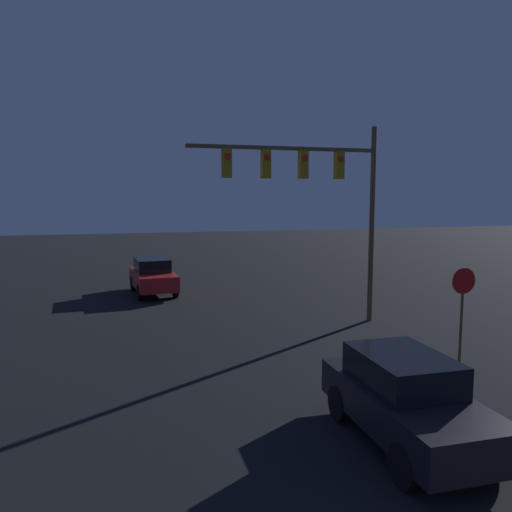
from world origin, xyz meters
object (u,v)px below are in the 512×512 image
object	(u,v)px
car_near	(406,398)
car_far	(153,276)
stop_sign	(463,298)
traffic_signal_mast	(318,185)

from	to	relation	value
car_near	car_far	bearing A→B (deg)	-76.72
car_near	stop_sign	world-z (taller)	stop_sign
traffic_signal_mast	stop_sign	world-z (taller)	traffic_signal_mast
car_near	car_far	xyz separation A→B (m)	(-3.21, 15.16, 0.00)
car_near	traffic_signal_mast	distance (m)	9.13
traffic_signal_mast	stop_sign	size ratio (longest dim) A/B	2.63
car_near	stop_sign	bearing A→B (deg)	-137.52
traffic_signal_mast	car_near	bearing A→B (deg)	-101.95
car_far	stop_sign	xyz separation A→B (m)	(6.92, -11.92, 0.95)
car_near	stop_sign	size ratio (longest dim) A/B	1.51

